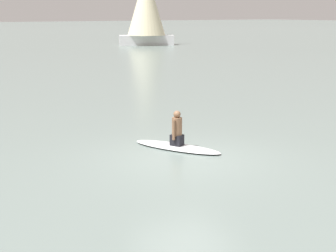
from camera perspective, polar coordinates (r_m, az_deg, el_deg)
ground_plane at (r=13.24m, az=1.84°, el=-3.65°), size 400.00×400.00×0.00m
surfboard at (r=14.20m, az=0.99°, el=-2.33°), size 1.76×2.74×0.10m
person_paddler at (r=14.08m, az=1.00°, el=-0.42°), size 0.42×0.40×0.97m
sailboat_far_right at (r=60.07m, az=-2.43°, el=13.14°), size 6.36×5.87×9.40m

